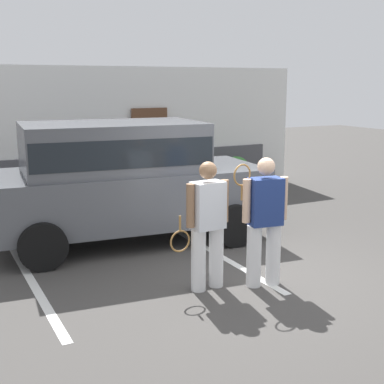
{
  "coord_description": "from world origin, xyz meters",
  "views": [
    {
      "loc": [
        -3.91,
        -5.82,
        2.7
      ],
      "look_at": [
        -0.3,
        1.2,
        1.05
      ],
      "focal_mm": 49.31,
      "sensor_mm": 36.0,
      "label": 1
    }
  ],
  "objects_px": {
    "tennis_player_man": "(207,224)",
    "potted_plant_by_porch": "(236,173)",
    "parked_suv": "(122,176)",
    "tennis_player_woman": "(264,220)"
  },
  "relations": [
    {
      "from": "potted_plant_by_porch",
      "to": "parked_suv",
      "type": "bearing_deg",
      "value": -147.23
    },
    {
      "from": "potted_plant_by_porch",
      "to": "tennis_player_man",
      "type": "bearing_deg",
      "value": -125.45
    },
    {
      "from": "tennis_player_woman",
      "to": "potted_plant_by_porch",
      "type": "xyz_separation_m",
      "value": [
        2.8,
        5.2,
        -0.39
      ]
    },
    {
      "from": "tennis_player_woman",
      "to": "tennis_player_man",
      "type": "bearing_deg",
      "value": -9.59
    },
    {
      "from": "tennis_player_woman",
      "to": "potted_plant_by_porch",
      "type": "height_order",
      "value": "tennis_player_woman"
    },
    {
      "from": "tennis_player_man",
      "to": "potted_plant_by_porch",
      "type": "bearing_deg",
      "value": -130.03
    },
    {
      "from": "parked_suv",
      "to": "potted_plant_by_porch",
      "type": "distance_m",
      "value": 4.56
    },
    {
      "from": "parked_suv",
      "to": "potted_plant_by_porch",
      "type": "relative_size",
      "value": 5.11
    },
    {
      "from": "tennis_player_man",
      "to": "potted_plant_by_porch",
      "type": "distance_m",
      "value": 6.11
    },
    {
      "from": "tennis_player_man",
      "to": "potted_plant_by_porch",
      "type": "relative_size",
      "value": 1.84
    }
  ]
}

